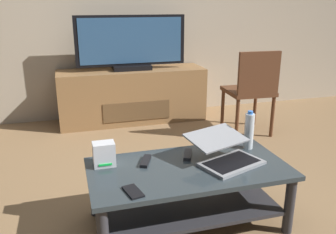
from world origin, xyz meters
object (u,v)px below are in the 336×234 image
Objects in this scene: laptop at (225,153)px; dining_chair at (252,88)px; television at (131,44)px; media_cabinet at (132,95)px; router_box at (104,154)px; coffee_table at (188,184)px; soundbar_remote at (188,154)px; tv_remote at (146,161)px; water_bottle_near at (249,131)px; cell_phone at (133,192)px.

dining_chair is at bearing 55.43° from laptop.
television is at bearing 144.13° from dining_chair.
media_cabinet is 11.25× the size of router_box.
soundbar_remote is (0.05, 0.15, 0.13)m from coffee_table.
router_box is 0.90× the size of tv_remote.
water_bottle_near is at bearing -77.73° from television.
television is 8.26× the size of router_box.
media_cabinet reaches higher than coffee_table.
cell_phone is (-0.61, -0.21, -0.05)m from laptop.
laptop reaches higher than soundbar_remote.
dining_chair reaches higher than media_cabinet.
dining_chair is 1.79m from tv_remote.
television is at bearing 104.24° from tv_remote.
television is 8.53× the size of cell_phone.
television is at bearing 102.27° from water_bottle_near.
soundbar_remote is at bearing -1.09° from router_box.
dining_chair is 1.96m from router_box.
tv_remote is (0.14, 0.33, 0.01)m from cell_phone.
cell_phone is at bearing -157.00° from water_bottle_near.
laptop is at bearing -12.12° from router_box.
router_box is at bearing -164.64° from tv_remote.
tv_remote is (-0.29, -1.93, -0.48)m from television.
coffee_table is at bearing -5.69° from tv_remote.
dining_chair is 6.20× the size of cell_phone.
coffee_table is 0.72× the size of media_cabinet.
media_cabinet is at bearing 112.29° from soundbar_remote.
media_cabinet reaches higher than laptop.
dining_chair is at bearing -35.87° from television.
media_cabinet is at bearing 66.76° from cell_phone.
dining_chair is 1.31m from water_bottle_near.
laptop is 0.72m from router_box.
media_cabinet is at bearing 88.39° from coffee_table.
coffee_table is 0.44m from cell_phone.
cell_phone is (-0.43, -2.28, 0.09)m from media_cabinet.
media_cabinet is at bearing 94.88° from laptop.
laptop is at bearing -124.57° from dining_chair.
dining_chair is 6.01× the size of router_box.
television is at bearing 88.37° from coffee_table.
router_box is at bearing -105.62° from television.
media_cabinet is 1.36× the size of television.
laptop reaches higher than router_box.
dining_chair reaches higher than water_bottle_near.
television is 7.46× the size of tv_remote.
laptop reaches higher than coffee_table.
router_box is (-1.59, -1.13, -0.04)m from dining_chair.
cell_phone is at bearing -134.99° from dining_chair.
water_bottle_near is at bearing 23.74° from soundbar_remote.
coffee_table is 8.38× the size of cell_phone.
dining_chair reaches higher than laptop.
water_bottle_near is at bearing 25.16° from tv_remote.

